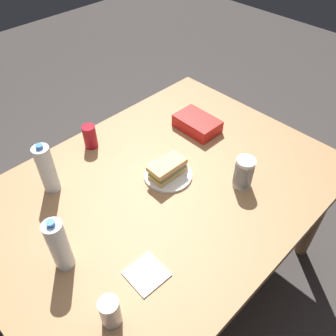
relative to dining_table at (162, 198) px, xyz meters
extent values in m
plane|color=#383330|center=(0.00, 0.00, -0.67)|extent=(8.00, 8.00, 0.00)
cube|color=#9E7047|center=(0.00, 0.00, 0.06)|extent=(1.59, 1.16, 0.04)
cylinder|color=brown|center=(-0.71, -0.50, -0.31)|extent=(0.07, 0.07, 0.71)
cylinder|color=brown|center=(-0.71, 0.50, -0.31)|extent=(0.07, 0.07, 0.71)
cylinder|color=white|center=(-0.07, -0.03, 0.09)|extent=(0.22, 0.22, 0.01)
cube|color=#DBB26B|center=(-0.07, -0.03, 0.10)|extent=(0.17, 0.09, 0.02)
cube|color=#599E3F|center=(-0.07, -0.03, 0.12)|extent=(0.17, 0.09, 0.01)
cube|color=#C6727A|center=(-0.07, -0.03, 0.13)|extent=(0.16, 0.09, 0.02)
cube|color=yellow|center=(-0.07, -0.03, 0.15)|extent=(0.15, 0.08, 0.01)
cube|color=#DBB26B|center=(-0.06, -0.02, 0.16)|extent=(0.17, 0.09, 0.02)
cylinder|color=maroon|center=(0.06, -0.45, 0.14)|extent=(0.07, 0.07, 0.12)
cube|color=red|center=(-0.42, -0.17, 0.11)|extent=(0.15, 0.23, 0.07)
cylinder|color=silver|center=(0.51, 0.03, 0.20)|extent=(0.07, 0.07, 0.23)
cylinder|color=blue|center=(0.51, 0.03, 0.32)|extent=(0.03, 0.03, 0.02)
cylinder|color=silver|center=(-0.26, 0.24, 0.13)|extent=(0.08, 0.08, 0.09)
cylinder|color=silver|center=(-0.26, 0.24, 0.14)|extent=(0.08, 0.08, 0.09)
cylinder|color=silver|center=(-0.26, 0.24, 0.16)|extent=(0.08, 0.08, 0.09)
cylinder|color=silver|center=(-0.26, 0.24, 0.18)|extent=(0.08, 0.08, 0.09)
cylinder|color=silver|center=(0.35, -0.33, 0.20)|extent=(0.07, 0.07, 0.23)
cylinder|color=blue|center=(0.35, -0.33, 0.32)|extent=(0.03, 0.03, 0.02)
cylinder|color=silver|center=(0.52, 0.31, 0.14)|extent=(0.07, 0.07, 0.12)
cube|color=white|center=(0.33, 0.27, 0.08)|extent=(0.14, 0.14, 0.01)
camera|label=1|loc=(0.72, 0.77, 1.21)|focal=37.00mm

